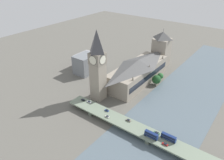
# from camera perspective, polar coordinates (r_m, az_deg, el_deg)

# --- Properties ---
(ground_plane) EXTENTS (600.00, 600.00, 0.00)m
(ground_plane) POSITION_cam_1_polar(r_m,az_deg,el_deg) (240.39, 9.23, -2.30)
(ground_plane) COLOR #605E56
(river_water) EXTENTS (66.54, 360.00, 0.30)m
(river_water) POSITION_cam_1_polar(r_m,az_deg,el_deg) (228.30, 17.91, -5.24)
(river_water) COLOR slate
(river_water) RESTS_ON ground_plane
(parliament_hall) EXTENTS (29.37, 87.22, 27.12)m
(parliament_hall) POSITION_cam_1_polar(r_m,az_deg,el_deg) (247.39, 6.82, 2.38)
(parliament_hall) COLOR gray
(parliament_hall) RESTS_ON ground_plane
(clock_tower) EXTENTS (13.14, 13.14, 70.57)m
(clock_tower) POSITION_cam_1_polar(r_m,az_deg,el_deg) (204.55, -3.79, 3.96)
(clock_tower) COLOR gray
(clock_tower) RESTS_ON ground_plane
(victoria_tower) EXTENTS (19.52, 19.52, 48.99)m
(victoria_tower) POSITION_cam_1_polar(r_m,az_deg,el_deg) (291.27, 12.77, 7.94)
(victoria_tower) COLOR gray
(victoria_tower) RESTS_ON ground_plane
(road_bridge) EXTENTS (165.08, 14.47, 5.48)m
(road_bridge) POSITION_cam_1_polar(r_m,az_deg,el_deg) (175.33, 10.10, -14.09)
(road_bridge) COLOR #5D6A59
(road_bridge) RESTS_ON ground_plane
(double_decker_bus_lead) EXTENTS (11.60, 2.48, 4.75)m
(double_decker_bus_lead) POSITION_cam_1_polar(r_m,az_deg,el_deg) (171.38, 14.59, -14.26)
(double_decker_bus_lead) COLOR navy
(double_decker_bus_lead) RESTS_ON road_bridge
(double_decker_bus_mid) EXTENTS (10.71, 2.63, 4.93)m
(double_decker_bus_mid) POSITION_cam_1_polar(r_m,az_deg,el_deg) (170.55, 10.23, -13.88)
(double_decker_bus_mid) COLOR navy
(double_decker_bus_mid) RESTS_ON road_bridge
(car_northbound_lead) EXTENTS (4.51, 1.76, 1.39)m
(car_northbound_lead) POSITION_cam_1_polar(r_m,az_deg,el_deg) (168.45, 13.71, -15.95)
(car_northbound_lead) COLOR maroon
(car_northbound_lead) RESTS_ON road_bridge
(car_northbound_mid) EXTENTS (4.04, 1.82, 1.29)m
(car_northbound_mid) POSITION_cam_1_polar(r_m,az_deg,el_deg) (187.86, -1.24, -9.52)
(car_northbound_mid) COLOR silver
(car_northbound_mid) RESTS_ON road_bridge
(car_northbound_tail) EXTENTS (4.47, 1.75, 1.43)m
(car_northbound_tail) POSITION_cam_1_polar(r_m,az_deg,el_deg) (184.38, 4.31, -10.44)
(car_northbound_tail) COLOR slate
(car_northbound_tail) RESTS_ON road_bridge
(car_southbound_lead) EXTENTS (3.93, 1.76, 1.42)m
(car_southbound_lead) POSITION_cam_1_polar(r_m,az_deg,el_deg) (194.73, -1.35, -7.93)
(car_southbound_lead) COLOR navy
(car_southbound_lead) RESTS_ON road_bridge
(car_southbound_mid) EXTENTS (4.79, 1.86, 1.41)m
(car_southbound_mid) POSITION_cam_1_polar(r_m,az_deg,el_deg) (175.83, 11.59, -13.38)
(car_southbound_mid) COLOR #2D5638
(car_southbound_mid) RESTS_ON road_bridge
(car_southbound_tail) EXTENTS (4.00, 1.92, 1.41)m
(car_southbound_tail) POSITION_cam_1_polar(r_m,az_deg,el_deg) (210.05, -7.57, -5.16)
(car_southbound_tail) COLOR black
(car_southbound_tail) RESTS_ON road_bridge
(car_southbound_extra) EXTENTS (4.70, 1.84, 1.38)m
(car_southbound_extra) POSITION_cam_1_polar(r_m,az_deg,el_deg) (206.52, -5.98, -5.70)
(car_southbound_extra) COLOR silver
(car_southbound_extra) RESTS_ON road_bridge
(city_block_west) EXTENTS (25.88, 25.92, 18.08)m
(city_block_west) POSITION_cam_1_polar(r_m,az_deg,el_deg) (282.32, -6.39, 4.86)
(city_block_west) COLOR #939399
(city_block_west) RESTS_ON ground_plane
(city_block_center) EXTENTS (19.85, 25.25, 23.04)m
(city_block_center) POSITION_cam_1_polar(r_m,az_deg,el_deg) (268.86, -7.01, 4.14)
(city_block_center) COLOR slate
(city_block_center) RESTS_ON ground_plane
(tree_embankment_near) EXTENTS (7.10, 7.10, 8.73)m
(tree_embankment_near) POSITION_cam_1_polar(r_m,az_deg,el_deg) (258.78, 12.52, 1.05)
(tree_embankment_near) COLOR brown
(tree_embankment_near) RESTS_ON ground_plane
(tree_embankment_mid) EXTENTS (9.93, 9.93, 11.62)m
(tree_embankment_mid) POSITION_cam_1_polar(r_m,az_deg,el_deg) (246.89, 11.53, 0.13)
(tree_embankment_mid) COLOR brown
(tree_embankment_mid) RESTS_ON ground_plane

